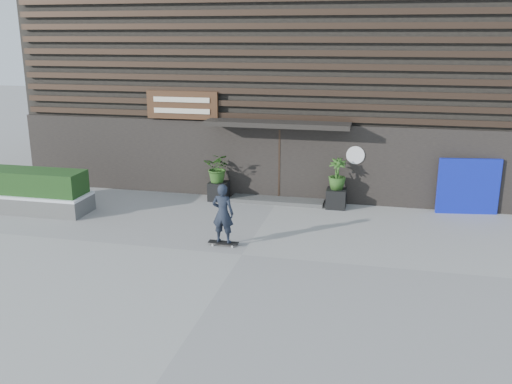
% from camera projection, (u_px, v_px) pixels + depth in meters
% --- Properties ---
extents(ground, '(80.00, 80.00, 0.00)m').
position_uv_depth(ground, '(242.00, 255.00, 13.70)').
color(ground, '#9F9C96').
rests_on(ground, ground).
extents(entrance_step, '(3.00, 0.80, 0.12)m').
position_uv_depth(entrance_step, '(277.00, 200.00, 18.00)').
color(entrance_step, '#464643').
rests_on(entrance_step, ground).
extents(planter_pot_left, '(0.60, 0.60, 0.60)m').
position_uv_depth(planter_pot_left, '(219.00, 191.00, 18.16)').
color(planter_pot_left, black).
rests_on(planter_pot_left, ground).
extents(bamboo_left, '(0.86, 0.75, 0.96)m').
position_uv_depth(bamboo_left, '(218.00, 168.00, 17.95)').
color(bamboo_left, '#2D591E').
rests_on(bamboo_left, planter_pot_left).
extents(planter_pot_right, '(0.60, 0.60, 0.60)m').
position_uv_depth(planter_pot_right, '(336.00, 198.00, 17.34)').
color(planter_pot_right, black).
rests_on(planter_pot_right, ground).
extents(bamboo_right, '(0.54, 0.54, 0.96)m').
position_uv_depth(bamboo_right, '(337.00, 174.00, 17.13)').
color(bamboo_right, '#2D591E').
rests_on(bamboo_right, planter_pot_right).
extents(raised_bed, '(3.50, 1.20, 0.50)m').
position_uv_depth(raised_bed, '(34.00, 203.00, 17.05)').
color(raised_bed, '#51514F').
rests_on(raised_bed, ground).
extents(snow_layer, '(3.50, 1.20, 0.08)m').
position_uv_depth(snow_layer, '(33.00, 194.00, 16.98)').
color(snow_layer, white).
rests_on(snow_layer, raised_bed).
extents(hedge, '(3.30, 1.00, 0.70)m').
position_uv_depth(hedge, '(31.00, 181.00, 16.87)').
color(hedge, '#193B15').
rests_on(hedge, snow_layer).
extents(blue_tarp, '(1.80, 0.38, 1.69)m').
position_uv_depth(blue_tarp, '(468.00, 186.00, 16.64)').
color(blue_tarp, '#0D18AA').
rests_on(blue_tarp, ground).
extents(building, '(18.00, 11.00, 8.00)m').
position_uv_depth(building, '(304.00, 66.00, 21.96)').
color(building, black).
rests_on(building, ground).
extents(skateboarder, '(0.78, 0.40, 1.63)m').
position_uv_depth(skateboarder, '(223.00, 214.00, 14.08)').
color(skateboarder, black).
rests_on(skateboarder, ground).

